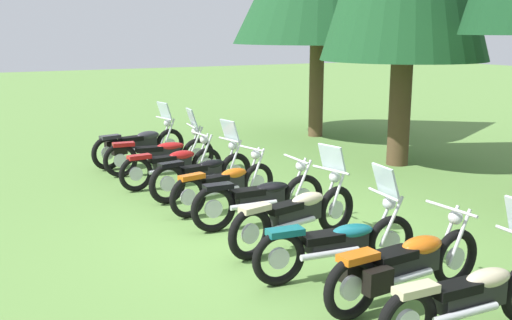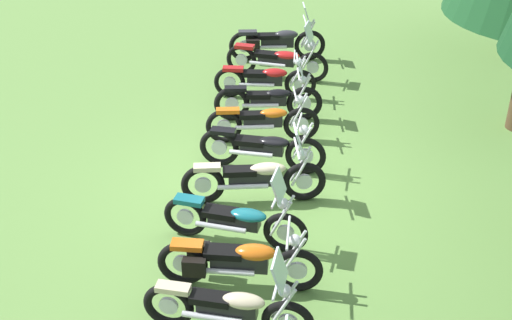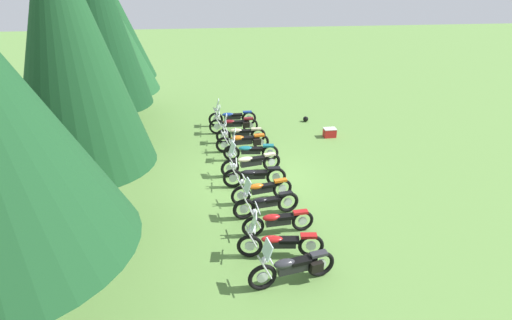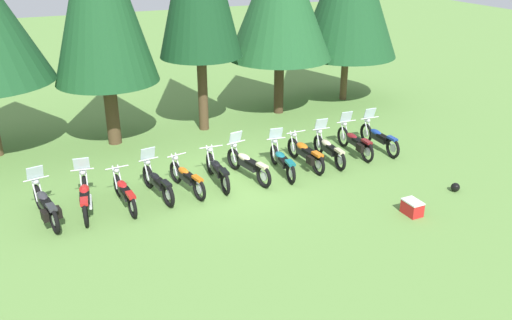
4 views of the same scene
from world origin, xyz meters
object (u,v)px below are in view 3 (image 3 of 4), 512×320
object	(u,v)px
motorcycle_8	(243,141)
pine_tree_2	(92,10)
motorcycle_1	(279,243)
motorcycle_6	(250,163)
motorcycle_11	(232,117)
pine_tree_3	(99,29)
motorcycle_7	(250,150)
motorcycle_9	(240,133)
picnic_cooler	(330,133)
motorcycle_3	(265,203)
motorcycle_5	(254,176)
motorcycle_4	(261,190)
pine_tree_1	(68,49)
motorcycle_2	(278,221)
motorcycle_10	(234,124)
motorcycle_0	(293,267)
dropped_helmet	(306,119)
pine_tree_4	(103,18)

from	to	relation	value
motorcycle_8	pine_tree_2	distance (m)	7.64
motorcycle_1	motorcycle_6	distance (m)	5.05
motorcycle_11	pine_tree_3	world-z (taller)	pine_tree_3
motorcycle_6	motorcycle_7	size ratio (longest dim) A/B	1.05
motorcycle_9	picnic_cooler	size ratio (longest dim) A/B	3.85
motorcycle_11	motorcycle_3	bearing A→B (deg)	94.16
motorcycle_5	picnic_cooler	size ratio (longest dim) A/B	3.94
motorcycle_4	motorcycle_9	size ratio (longest dim) A/B	0.96
pine_tree_1	pine_tree_3	xyz separation A→B (m)	(7.17, 0.92, -0.51)
pine_tree_3	motorcycle_8	bearing A→B (deg)	-106.29
motorcycle_2	motorcycle_10	distance (m)	8.23
motorcycle_2	pine_tree_2	xyz separation A→B (m)	(4.10, 5.34, 5.56)
motorcycle_0	pine_tree_2	xyz separation A→B (m)	(6.22, 5.39, 5.52)
motorcycle_4	pine_tree_3	size ratio (longest dim) A/B	0.29
motorcycle_10	pine_tree_3	xyz separation A→B (m)	(-0.45, 5.36, 4.46)
motorcycle_0	pine_tree_2	world-z (taller)	pine_tree_2
motorcycle_7	motorcycle_9	world-z (taller)	motorcycle_7
motorcycle_6	pine_tree_3	world-z (taller)	pine_tree_3
motorcycle_3	pine_tree_2	distance (m)	8.16
motorcycle_9	motorcycle_10	world-z (taller)	motorcycle_10
motorcycle_1	pine_tree_3	distance (m)	11.55
motorcycle_0	motorcycle_10	xyz separation A→B (m)	(10.31, 0.78, -0.01)
motorcycle_0	picnic_cooler	distance (m)	10.03
motorcycle_4	pine_tree_1	bearing A→B (deg)	3.04
motorcycle_2	motorcycle_5	distance (m)	2.96
motorcycle_3	motorcycle_6	xyz separation A→B (m)	(2.96, 0.19, 0.02)
motorcycle_9	motorcycle_4	bearing A→B (deg)	95.78
dropped_helmet	pine_tree_4	bearing A→B (deg)	78.34
motorcycle_2	pine_tree_4	size ratio (longest dim) A/B	0.28
motorcycle_8	pine_tree_3	distance (m)	7.37
pine_tree_4	motorcycle_7	bearing A→B (deg)	-134.25
motorcycle_0	motorcycle_7	size ratio (longest dim) A/B	1.02
motorcycle_2	pine_tree_1	size ratio (longest dim) A/B	0.26
motorcycle_9	pine_tree_4	distance (m)	8.80
pine_tree_2	dropped_helmet	xyz separation A→B (m)	(5.28, -8.33, -5.86)
pine_tree_1	picnic_cooler	distance (m)	12.24
motorcycle_2	picnic_cooler	xyz separation A→B (m)	(7.25, -3.64, -0.23)
motorcycle_0	motorcycle_7	bearing A→B (deg)	-98.71
motorcycle_7	motorcycle_11	bearing A→B (deg)	-77.20
motorcycle_0	motorcycle_6	bearing A→B (deg)	-97.11
motorcycle_2	motorcycle_11	distance (m)	9.25
motorcycle_10	motorcycle_7	bearing A→B (deg)	98.86
motorcycle_8	motorcycle_9	size ratio (longest dim) A/B	1.03
motorcycle_8	pine_tree_1	bearing A→B (deg)	46.07
motorcycle_0	motorcycle_11	size ratio (longest dim) A/B	0.98
motorcycle_2	motorcycle_7	xyz separation A→B (m)	(5.13, 0.29, 0.01)
motorcycle_6	dropped_helmet	distance (m)	6.40
motorcycle_9	motorcycle_11	xyz separation A→B (m)	(2.20, 0.24, 0.01)
motorcycle_1	motorcycle_4	size ratio (longest dim) A/B	1.11
pine_tree_2	pine_tree_3	size ratio (longest dim) A/B	1.22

